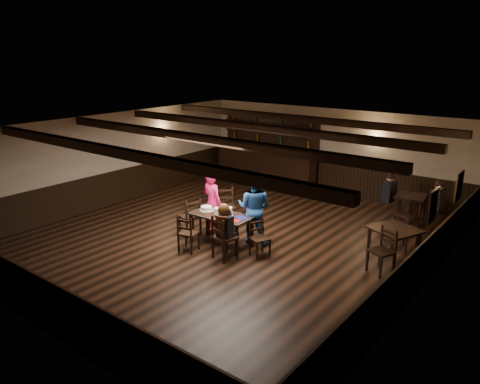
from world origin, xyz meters
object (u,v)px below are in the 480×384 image
Objects in this scene: chair_near_right at (222,235)px; bar_counter at (267,162)px; man_blue at (254,208)px; cake at (207,208)px; woman_pink at (212,203)px; dining_table at (221,218)px; chair_near_left at (187,231)px.

bar_counter reaches higher than chair_near_right.
cake is at bearing 14.78° from man_blue.
chair_near_right is 3.02× the size of cake.
chair_near_right is at bearing 146.36° from woman_pink.
bar_counter is (-1.68, 4.79, -0.08)m from woman_pink.
dining_table is 0.88m from chair_near_left.
chair_near_right is (0.54, -0.62, -0.08)m from dining_table.
dining_table is at bearing 34.49° from man_blue.
woman_pink is at bearing -5.31° from man_blue.
cake is (0.14, -0.38, -0.01)m from woman_pink.
bar_counter is (-2.83, 5.82, 0.15)m from chair_near_right.
woman_pink is 4.93× the size of cake.
cake is (-1.02, 0.65, 0.22)m from chair_near_right.
woman_pink is at bearing 102.48° from chair_near_left.
woman_pink is at bearing 138.35° from chair_near_right.
man_blue reaches higher than chair_near_right.
woman_pink reaches higher than chair_near_right.
chair_near_left is 2.61× the size of cake.
woman_pink reaches higher than cake.
man_blue is 5.27× the size of cake.
bar_counter is (-2.30, 5.20, 0.07)m from dining_table.
man_blue reaches higher than woman_pink.
cake is at bearing 176.24° from dining_table.
chair_near_left is 0.53× the size of woman_pink.
chair_near_right reaches higher than dining_table.
dining_table is 0.82m from man_blue.
man_blue reaches higher than chair_near_left.
man_blue is 0.44× the size of bar_counter.
chair_near_right is 0.57× the size of man_blue.
chair_near_right is 1.26m from man_blue.
man_blue reaches higher than cake.
dining_table is at bearing 154.72° from woman_pink.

